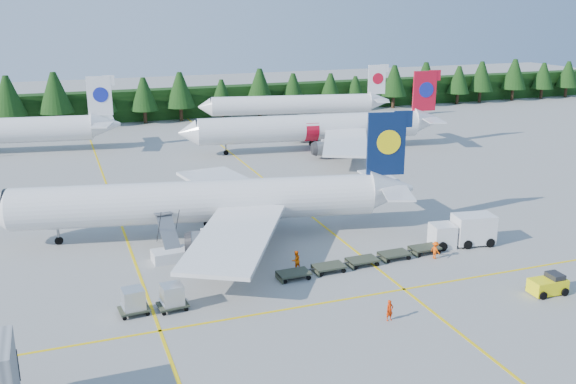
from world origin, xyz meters
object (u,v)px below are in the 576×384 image
object	(u,v)px
airliner_red	(306,128)
service_truck	(462,231)
airliner_navy	(190,203)
airstairs	(173,251)
baggage_tug	(548,285)

from	to	relation	value
airliner_red	service_truck	world-z (taller)	airliner_red
airliner_red	airliner_navy	bearing A→B (deg)	-120.64
airliner_navy	airstairs	distance (m)	6.38
airliner_navy	baggage_tug	xyz separation A→B (m)	(24.36, -22.85, -2.88)
baggage_tug	service_truck	bearing A→B (deg)	92.60
airstairs	baggage_tug	bearing A→B (deg)	-36.53
airstairs	service_truck	world-z (taller)	airstairs
service_truck	baggage_tug	xyz separation A→B (m)	(0.14, -11.63, -0.71)
baggage_tug	airliner_navy	bearing A→B (deg)	138.77
airliner_red	service_truck	distance (m)	43.65
service_truck	baggage_tug	size ratio (longest dim) A/B	2.16
airliner_red	service_truck	xyz separation A→B (m)	(-1.14, -43.58, -2.17)
airliner_red	airstairs	size ratio (longest dim) A/B	7.66
airliner_navy	service_truck	distance (m)	26.79
service_truck	baggage_tug	world-z (taller)	service_truck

